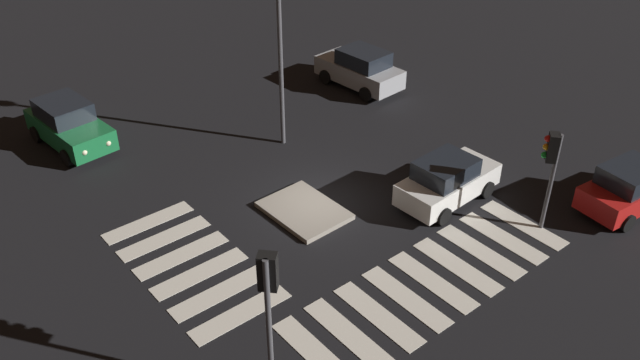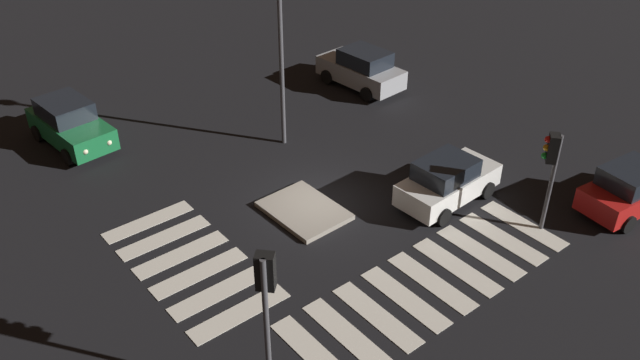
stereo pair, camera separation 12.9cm
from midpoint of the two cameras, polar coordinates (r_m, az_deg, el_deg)
The scene contains 11 objects.
ground_plane at distance 23.98m, azimuth 0.15°, elevation -2.01°, with size 80.00×80.00×0.00m, color black.
traffic_island at distance 23.46m, azimuth -1.22°, elevation -2.64°, with size 2.99×2.27×0.18m.
car_green at distance 29.01m, azimuth -20.54°, elevation 4.53°, with size 4.50×2.37×1.90m.
car_silver at distance 32.23m, azimuth 3.69°, elevation 9.49°, with size 4.49×2.31×1.91m.
car_white at distance 24.07m, azimuth 11.04°, elevation -0.08°, with size 2.05×4.11×1.76m.
car_red at distance 25.68m, azimuth 25.31°, elevation -0.66°, with size 2.24×4.18×1.76m.
traffic_light_north at distance 22.51m, azimuth 19.38°, elevation 1.70°, with size 0.53×0.54×3.63m.
traffic_light_east at distance 15.34m, azimuth -4.40°, elevation -9.62°, with size 0.54×0.53×4.47m.
street_lamp at distance 25.65m, azimuth -3.29°, elevation 13.02°, with size 0.56×0.56×7.31m.
crosswalk_near at distance 21.70m, azimuth -10.93°, elevation -7.04°, with size 6.45×3.20×0.02m.
crosswalk_side at distance 20.94m, azimuth 9.72°, elevation -8.61°, with size 3.20×9.90×0.02m.
Camera 2 is at (15.27, -12.37, 13.75)m, focal length 37.32 mm.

